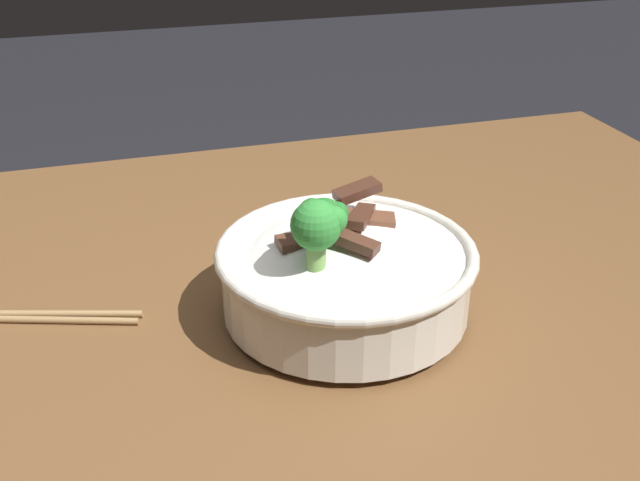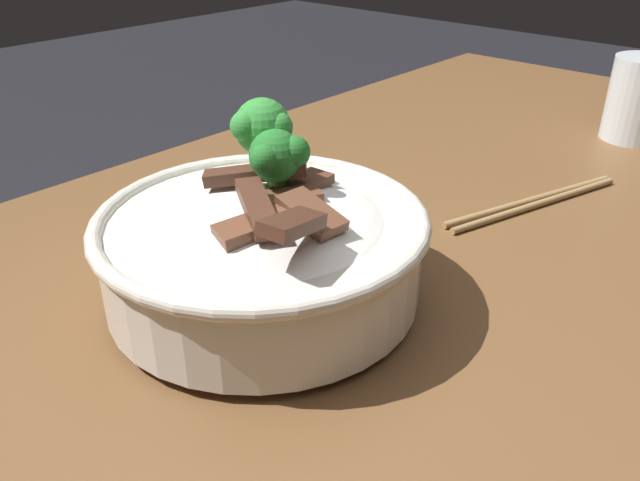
% 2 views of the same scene
% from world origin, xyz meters
% --- Properties ---
extents(dining_table, '(1.47, 0.82, 0.80)m').
position_xyz_m(dining_table, '(0.00, 0.00, 0.69)').
color(dining_table, brown).
rests_on(dining_table, ground).
extents(rice_bowl, '(0.25, 0.25, 0.15)m').
position_xyz_m(rice_bowl, '(0.14, -0.08, 0.85)').
color(rice_bowl, silver).
rests_on(rice_bowl, dining_table).
extents(drinking_glass, '(0.08, 0.08, 0.10)m').
position_xyz_m(drinking_glass, '(-0.44, 0.01, 0.84)').
color(drinking_glass, white).
rests_on(drinking_glass, dining_table).
extents(chopsticks_pair, '(0.22, 0.09, 0.01)m').
position_xyz_m(chopsticks_pair, '(-0.16, 0.00, 0.80)').
color(chopsticks_pair, '#9E7A4C').
rests_on(chopsticks_pair, dining_table).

